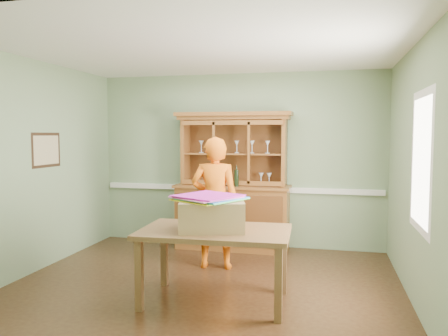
% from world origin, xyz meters
% --- Properties ---
extents(floor, '(4.50, 4.50, 0.00)m').
position_xyz_m(floor, '(0.00, 0.00, 0.00)').
color(floor, '#452B16').
rests_on(floor, ground).
extents(ceiling, '(4.50, 4.50, 0.00)m').
position_xyz_m(ceiling, '(0.00, 0.00, 2.70)').
color(ceiling, white).
rests_on(ceiling, wall_back).
extents(wall_back, '(4.50, 0.00, 4.50)m').
position_xyz_m(wall_back, '(0.00, 2.00, 1.35)').
color(wall_back, gray).
rests_on(wall_back, floor).
extents(wall_left, '(0.00, 4.00, 4.00)m').
position_xyz_m(wall_left, '(-2.25, 0.00, 1.35)').
color(wall_left, gray).
rests_on(wall_left, floor).
extents(wall_right, '(0.00, 4.00, 4.00)m').
position_xyz_m(wall_right, '(2.25, 0.00, 1.35)').
color(wall_right, gray).
rests_on(wall_right, floor).
extents(wall_front, '(4.50, 0.00, 4.50)m').
position_xyz_m(wall_front, '(0.00, -2.00, 1.35)').
color(wall_front, gray).
rests_on(wall_front, floor).
extents(chair_rail, '(4.41, 0.05, 0.08)m').
position_xyz_m(chair_rail, '(0.00, 1.98, 0.90)').
color(chair_rail, white).
rests_on(chair_rail, wall_back).
extents(framed_map, '(0.03, 0.60, 0.46)m').
position_xyz_m(framed_map, '(-2.23, 0.30, 1.55)').
color(framed_map, '#311F13').
rests_on(framed_map, wall_left).
extents(window_panel, '(0.03, 0.96, 1.36)m').
position_xyz_m(window_panel, '(2.23, -0.30, 1.50)').
color(window_panel, white).
rests_on(window_panel, wall_right).
extents(china_hutch, '(1.78, 0.59, 2.09)m').
position_xyz_m(china_hutch, '(-0.04, 1.76, 0.74)').
color(china_hutch, brown).
rests_on(china_hutch, floor).
extents(dining_table, '(1.57, 0.98, 0.77)m').
position_xyz_m(dining_table, '(0.25, -0.42, 0.68)').
color(dining_table, brown).
rests_on(dining_table, floor).
extents(cardboard_box, '(0.77, 0.67, 0.31)m').
position_xyz_m(cardboard_box, '(0.22, -0.43, 0.92)').
color(cardboard_box, '#93734B').
rests_on(cardboard_box, dining_table).
extents(kite_stack, '(0.77, 0.77, 0.05)m').
position_xyz_m(kite_stack, '(0.19, -0.41, 1.10)').
color(kite_stack, '#EEF81F').
rests_on(kite_stack, cardboard_box).
extents(person, '(0.67, 0.48, 1.72)m').
position_xyz_m(person, '(-0.05, 0.74, 0.86)').
color(person, orange).
rests_on(person, floor).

